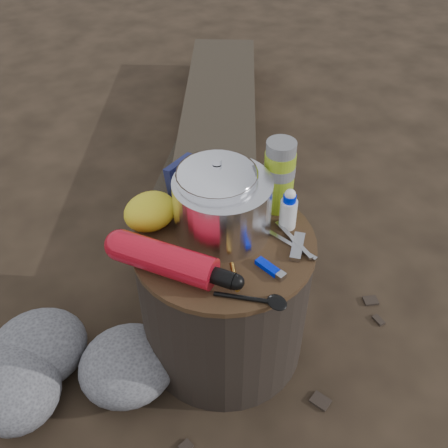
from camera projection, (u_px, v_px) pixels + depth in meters
ground at (224, 342)px, 1.59m from camera, size 60.00×60.00×0.00m
stump at (224, 296)px, 1.45m from camera, size 0.46×0.46×0.42m
log_main at (217, 147)px, 2.24m from camera, size 1.40×1.74×0.16m
log_small at (205, 134)px, 2.39m from camera, size 0.90×0.90×0.09m
foil_windscreen at (222, 206)px, 1.29m from camera, size 0.24×0.24×0.15m
camping_pot at (217, 195)px, 1.29m from camera, size 0.19×0.19×0.19m
fuel_bottle at (166, 260)px, 1.20m from camera, size 0.24×0.31×0.08m
thermos at (279, 176)px, 1.34m from camera, size 0.08×0.08×0.20m
travel_mug at (233, 182)px, 1.39m from camera, size 0.08×0.08×0.11m
stuff_sack at (150, 211)px, 1.32m from camera, size 0.14×0.11×0.09m
food_pouch at (182, 182)px, 1.38m from camera, size 0.10×0.05×0.13m
lighter at (268, 267)px, 1.23m from camera, size 0.03×0.08×0.02m
multitool at (297, 247)px, 1.28m from camera, size 0.09×0.08×0.01m
pot_grabber at (291, 244)px, 1.29m from camera, size 0.05×0.15×0.01m
spork at (244, 298)px, 1.16m from camera, size 0.13×0.14×0.01m
squeeze_bottle at (288, 211)px, 1.31m from camera, size 0.04×0.04×0.10m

